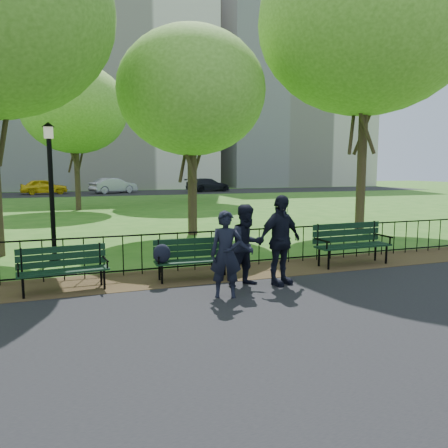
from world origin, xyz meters
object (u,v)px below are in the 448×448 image
object	(u,v)px
taxi	(44,187)
person_right	(280,240)
park_bench_main	(181,254)
tree_far_e	(190,91)
lamppost	(51,187)
person_left	(226,254)
sedan_dark	(208,185)
park_bench_right_a	(351,239)
tree_far_c	(74,109)
tree_mid_e	(367,20)
person_mid	(247,245)
tree_near_e	(191,92)
sedan_silver	(113,186)
park_bench_left_a	(63,264)

from	to	relation	value
taxi	person_right	bearing A→B (deg)	-178.89
park_bench_main	tree_far_e	size ratio (longest dim) A/B	0.16
lamppost	taxi	bearing A→B (deg)	92.85
person_left	tree_far_e	bearing A→B (deg)	96.76
sedan_dark	park_bench_right_a	bearing A→B (deg)	156.37
tree_far_c	person_right	xyz separation A→B (m)	(3.33, -18.11, -4.66)
tree_mid_e	taxi	distance (m)	32.14
park_bench_right_a	person_mid	bearing A→B (deg)	-164.85
tree_far_e	sedan_dark	world-z (taller)	tree_far_e
tree_mid_e	person_right	size ratio (longest dim) A/B	6.04
park_bench_main	tree_far_c	bearing A→B (deg)	97.65
tree_far_e	taxi	world-z (taller)	tree_far_e
tree_near_e	person_right	xyz separation A→B (m)	(-0.20, -7.07, -3.98)
tree_far_c	sedan_silver	size ratio (longest dim) A/B	1.85
park_bench_right_a	tree_far_e	distance (m)	22.31
tree_near_e	tree_far_e	xyz separation A→B (m)	(4.16, 15.10, 2.71)
person_mid	person_right	xyz separation A→B (m)	(0.65, -0.12, 0.09)
lamppost	tree_far_e	size ratio (longest dim) A/B	0.31
tree_mid_e	tree_far_e	distance (m)	16.44
park_bench_right_a	sedan_dark	xyz separation A→B (m)	(7.05, 33.26, 0.05)
park_bench_right_a	person_right	distance (m)	2.69
person_left	person_right	xyz separation A→B (m)	(1.30, 0.45, 0.11)
person_right	person_left	bearing A→B (deg)	-177.97
tree_near_e	sedan_dark	xyz separation A→B (m)	(9.30, 27.26, -4.21)
taxi	sedan_silver	xyz separation A→B (m)	(6.04, -0.48, 0.03)
lamppost	taxi	distance (m)	31.05
park_bench_right_a	tree_mid_e	size ratio (longest dim) A/B	0.18
tree_far_e	tree_near_e	bearing A→B (deg)	-105.39
lamppost	sedan_silver	size ratio (longest dim) A/B	0.79
park_bench_left_a	tree_mid_e	bearing A→B (deg)	19.33
person_mid	taxi	world-z (taller)	person_mid
tree_near_e	person_mid	xyz separation A→B (m)	(-0.85, -6.95, -4.06)
park_bench_main	lamppost	bearing A→B (deg)	133.46
lamppost	person_right	bearing A→B (deg)	-41.90
park_bench_left_a	tree_far_e	xyz separation A→B (m)	(8.41, 21.21, 7.07)
tree_mid_e	taxi	size ratio (longest dim) A/B	2.71
tree_near_e	tree_mid_e	world-z (taller)	tree_mid_e
tree_mid_e	sedan_silver	size ratio (longest dim) A/B	2.49
tree_near_e	sedan_silver	xyz separation A→B (m)	(0.02, 27.28, -4.16)
tree_near_e	tree_mid_e	distance (m)	6.77
park_bench_main	lamppost	world-z (taller)	lamppost
sedan_silver	tree_mid_e	bearing A→B (deg)	168.46
tree_far_c	person_right	world-z (taller)	tree_far_c
park_bench_right_a	person_left	xyz separation A→B (m)	(-3.75, -1.52, 0.17)
park_bench_right_a	tree_far_c	xyz separation A→B (m)	(-5.78, 17.04, 4.94)
taxi	sedan_dark	size ratio (longest dim) A/B	0.87
lamppost	tree_mid_e	bearing A→B (deg)	10.79
tree_mid_e	tree_far_c	bearing A→B (deg)	128.22
lamppost	tree_mid_e	distance (m)	12.18
taxi	sedan_dark	bearing A→B (deg)	-100.24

